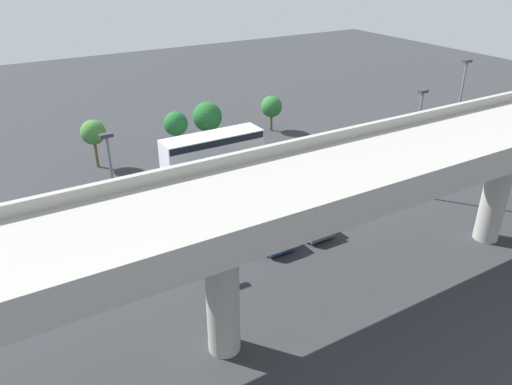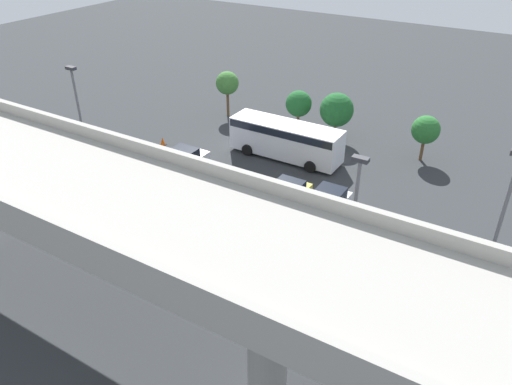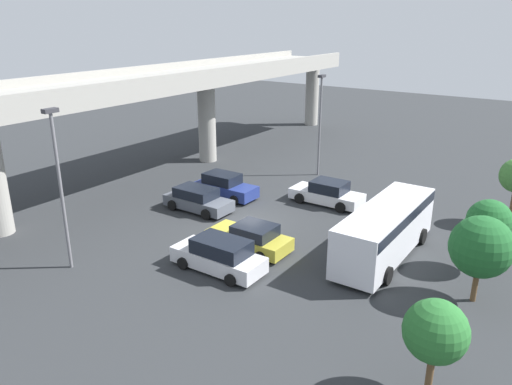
{
  "view_description": "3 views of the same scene",
  "coord_description": "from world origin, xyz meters",
  "px_view_note": "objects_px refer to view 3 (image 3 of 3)",
  "views": [
    {
      "loc": [
        17.03,
        26.53,
        16.73
      ],
      "look_at": [
        1.4,
        0.45,
        1.53
      ],
      "focal_mm": 35.0,
      "sensor_mm": 36.0,
      "label": 1
    },
    {
      "loc": [
        -15.48,
        21.77,
        17.09
      ],
      "look_at": [
        -1.58,
        -1.08,
        1.18
      ],
      "focal_mm": 35.0,
      "sensor_mm": 36.0,
      "label": 2
    },
    {
      "loc": [
        -22.76,
        -16.19,
        11.76
      ],
      "look_at": [
        1.35,
        0.34,
        1.46
      ],
      "focal_mm": 35.0,
      "sensor_mm": 36.0,
      "label": 3
    }
  ],
  "objects_px": {
    "lamp_post_mid_lot": "(59,178)",
    "tree_front_left": "(436,332)",
    "lamp_post_by_overpass": "(320,118)",
    "tree_front_right": "(489,222)",
    "parked_car_1": "(250,238)",
    "parked_car_3": "(225,186)",
    "tree_front_centre": "(481,247)",
    "parked_car_4": "(327,193)",
    "shuttle_bus": "(386,227)",
    "parked_car_0": "(219,255)",
    "traffic_cone": "(389,190)",
    "parked_car_2": "(198,199)"
  },
  "relations": [
    {
      "from": "lamp_post_mid_lot",
      "to": "tree_front_left",
      "type": "bearing_deg",
      "value": -86.58
    },
    {
      "from": "lamp_post_by_overpass",
      "to": "tree_front_right",
      "type": "distance_m",
      "value": 17.01
    },
    {
      "from": "parked_car_1",
      "to": "tree_front_left",
      "type": "relative_size",
      "value": 1.3
    },
    {
      "from": "lamp_post_by_overpass",
      "to": "tree_front_right",
      "type": "bearing_deg",
      "value": -123.95
    },
    {
      "from": "lamp_post_by_overpass",
      "to": "tree_front_right",
      "type": "xyz_separation_m",
      "value": [
        -9.43,
        -14.01,
        -1.99
      ]
    },
    {
      "from": "parked_car_3",
      "to": "tree_front_centre",
      "type": "xyz_separation_m",
      "value": [
        -4.45,
        -17.17,
        1.82
      ]
    },
    {
      "from": "parked_car_4",
      "to": "shuttle_bus",
      "type": "relative_size",
      "value": 0.56
    },
    {
      "from": "parked_car_0",
      "to": "lamp_post_mid_lot",
      "type": "height_order",
      "value": "lamp_post_mid_lot"
    },
    {
      "from": "shuttle_bus",
      "to": "tree_front_centre",
      "type": "relative_size",
      "value": 2.17
    },
    {
      "from": "lamp_post_mid_lot",
      "to": "lamp_post_by_overpass",
      "type": "xyz_separation_m",
      "value": [
        20.67,
        -2.9,
        -0.09
      ]
    },
    {
      "from": "lamp_post_mid_lot",
      "to": "tree_front_right",
      "type": "height_order",
      "value": "lamp_post_mid_lot"
    },
    {
      "from": "tree_front_left",
      "to": "traffic_cone",
      "type": "height_order",
      "value": "tree_front_left"
    },
    {
      "from": "tree_front_centre",
      "to": "parked_car_0",
      "type": "bearing_deg",
      "value": 110.47
    },
    {
      "from": "parked_car_3",
      "to": "traffic_cone",
      "type": "height_order",
      "value": "parked_car_3"
    },
    {
      "from": "parked_car_1",
      "to": "parked_car_0",
      "type": "bearing_deg",
      "value": 91.53
    },
    {
      "from": "tree_front_centre",
      "to": "parked_car_2",
      "type": "bearing_deg",
      "value": 85.07
    },
    {
      "from": "parked_car_3",
      "to": "traffic_cone",
      "type": "xyz_separation_m",
      "value": [
        6.84,
        -9.16,
        -0.45
      ]
    },
    {
      "from": "parked_car_4",
      "to": "lamp_post_mid_lot",
      "type": "distance_m",
      "value": 17.03
    },
    {
      "from": "lamp_post_by_overpass",
      "to": "tree_front_left",
      "type": "xyz_separation_m",
      "value": [
        -19.64,
        -14.37,
        -2.11
      ]
    },
    {
      "from": "traffic_cone",
      "to": "tree_front_left",
      "type": "bearing_deg",
      "value": -156.15
    },
    {
      "from": "parked_car_3",
      "to": "parked_car_1",
      "type": "bearing_deg",
      "value": -43.15
    },
    {
      "from": "parked_car_2",
      "to": "traffic_cone",
      "type": "xyz_separation_m",
      "value": [
        9.81,
        -9.08,
        -0.4
      ]
    },
    {
      "from": "traffic_cone",
      "to": "tree_front_centre",
      "type": "bearing_deg",
      "value": -144.64
    },
    {
      "from": "parked_car_4",
      "to": "lamp_post_by_overpass",
      "type": "relative_size",
      "value": 0.62
    },
    {
      "from": "parked_car_0",
      "to": "tree_front_right",
      "type": "height_order",
      "value": "tree_front_right"
    },
    {
      "from": "shuttle_bus",
      "to": "parked_car_0",
      "type": "bearing_deg",
      "value": -45.51
    },
    {
      "from": "shuttle_bus",
      "to": "lamp_post_by_overpass",
      "type": "xyz_separation_m",
      "value": [
        10.73,
        9.48,
        2.93
      ]
    },
    {
      "from": "lamp_post_mid_lot",
      "to": "shuttle_bus",
      "type": "bearing_deg",
      "value": -51.22
    },
    {
      "from": "parked_car_0",
      "to": "lamp_post_by_overpass",
      "type": "height_order",
      "value": "lamp_post_by_overpass"
    },
    {
      "from": "parked_car_3",
      "to": "traffic_cone",
      "type": "distance_m",
      "value": 11.44
    },
    {
      "from": "parked_car_0",
      "to": "parked_car_3",
      "type": "relative_size",
      "value": 1.1
    },
    {
      "from": "parked_car_4",
      "to": "traffic_cone",
      "type": "distance_m",
      "value": 4.91
    },
    {
      "from": "parked_car_1",
      "to": "tree_front_right",
      "type": "bearing_deg",
      "value": -156.99
    },
    {
      "from": "parked_car_1",
      "to": "parked_car_4",
      "type": "height_order",
      "value": "parked_car_4"
    },
    {
      "from": "parked_car_0",
      "to": "tree_front_left",
      "type": "relative_size",
      "value": 1.36
    },
    {
      "from": "parked_car_0",
      "to": "parked_car_4",
      "type": "height_order",
      "value": "parked_car_0"
    },
    {
      "from": "parked_car_0",
      "to": "tree_front_right",
      "type": "xyz_separation_m",
      "value": [
        7.3,
        -10.64,
        1.77
      ]
    },
    {
      "from": "shuttle_bus",
      "to": "tree_front_centre",
      "type": "bearing_deg",
      "value": 68.34
    },
    {
      "from": "parked_car_2",
      "to": "lamp_post_mid_lot",
      "type": "xyz_separation_m",
      "value": [
        -9.5,
        0.12,
        3.92
      ]
    },
    {
      "from": "shuttle_bus",
      "to": "traffic_cone",
      "type": "distance_m",
      "value": 9.98
    },
    {
      "from": "tree_front_centre",
      "to": "parked_car_3",
      "type": "bearing_deg",
      "value": 75.48
    },
    {
      "from": "parked_car_3",
      "to": "parked_car_4",
      "type": "bearing_deg",
      "value": 23.71
    },
    {
      "from": "shuttle_bus",
      "to": "traffic_cone",
      "type": "relative_size",
      "value": 12.24
    },
    {
      "from": "lamp_post_mid_lot",
      "to": "tree_front_left",
      "type": "xyz_separation_m",
      "value": [
        1.03,
        -17.27,
        -2.2
      ]
    },
    {
      "from": "shuttle_bus",
      "to": "lamp_post_by_overpass",
      "type": "bearing_deg",
      "value": -138.56
    },
    {
      "from": "parked_car_0",
      "to": "parked_car_3",
      "type": "height_order",
      "value": "parked_car_0"
    },
    {
      "from": "lamp_post_by_overpass",
      "to": "parked_car_4",
      "type": "bearing_deg",
      "value": -146.82
    },
    {
      "from": "parked_car_3",
      "to": "lamp_post_by_overpass",
      "type": "height_order",
      "value": "lamp_post_by_overpass"
    },
    {
      "from": "parked_car_4",
      "to": "shuttle_bus",
      "type": "bearing_deg",
      "value": 138.1
    },
    {
      "from": "lamp_post_mid_lot",
      "to": "tree_front_centre",
      "type": "xyz_separation_m",
      "value": [
        8.02,
        -17.2,
        -2.05
      ]
    }
  ]
}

